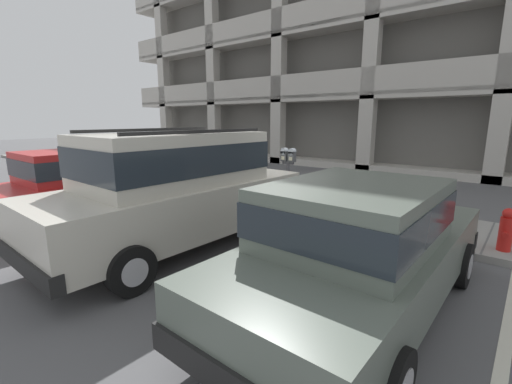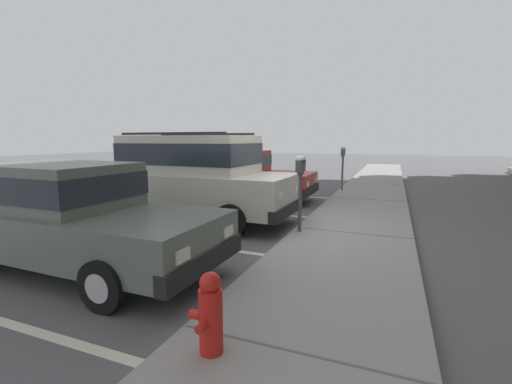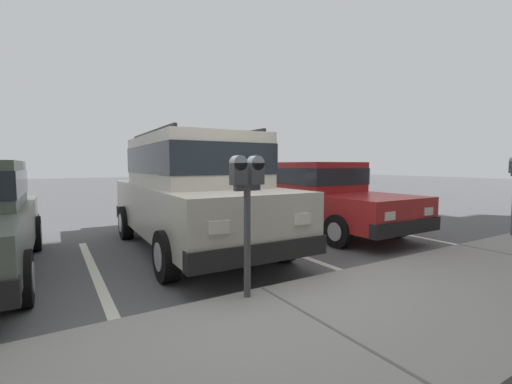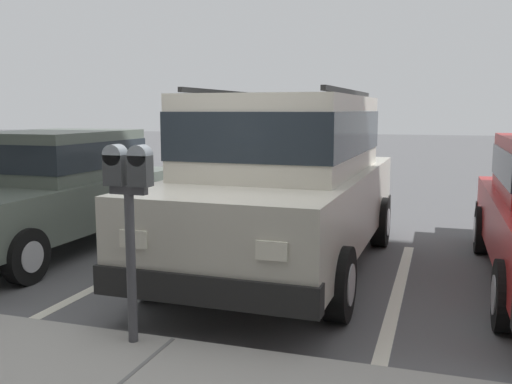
# 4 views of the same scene
# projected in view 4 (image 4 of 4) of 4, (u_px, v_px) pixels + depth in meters

# --- Properties ---
(ground_plane) EXTENTS (80.00, 80.00, 0.10)m
(ground_plane) POSITION_uv_depth(u_px,v_px,m) (186.00, 349.00, 4.50)
(ground_plane) COLOR #565659
(parking_stall_lines) EXTENTS (12.05, 4.80, 0.01)m
(parking_stall_lines) POSITION_uv_depth(u_px,v_px,m) (117.00, 276.00, 6.26)
(parking_stall_lines) COLOR silver
(parking_stall_lines) RESTS_ON ground_plane
(silver_suv) EXTENTS (2.08, 4.81, 2.03)m
(silver_suv) POSITION_uv_depth(u_px,v_px,m) (287.00, 175.00, 6.49)
(silver_suv) COLOR beige
(silver_suv) RESTS_ON ground_plane
(dark_hatchback) EXTENTS (1.88, 4.50, 1.54)m
(dark_hatchback) POSITION_uv_depth(u_px,v_px,m) (50.00, 186.00, 7.54)
(dark_hatchback) COLOR #5B665B
(dark_hatchback) RESTS_ON ground_plane
(parking_meter_near) EXTENTS (0.35, 0.12, 1.46)m
(parking_meter_near) POSITION_uv_depth(u_px,v_px,m) (129.00, 196.00, 4.07)
(parking_meter_near) COLOR #47474C
(parking_meter_near) RESTS_ON sidewalk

